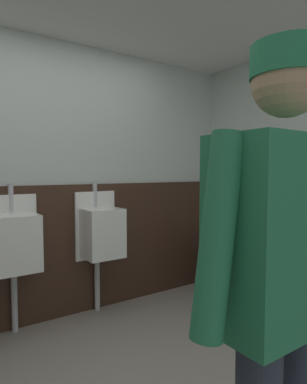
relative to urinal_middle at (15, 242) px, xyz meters
name	(u,v)px	position (x,y,z in m)	size (l,w,h in m)	color
wall_back	(31,181)	(0.19, 0.22, 0.48)	(4.83, 0.12, 2.51)	silver
wainscot_band_back	(35,255)	(0.19, 0.14, -0.17)	(4.23, 0.03, 1.22)	#382319
urinal_middle	(15,242)	(0.00, 0.00, 0.00)	(0.40, 0.34, 1.24)	white
urinal_right	(101,232)	(0.75, 0.00, 0.00)	(0.40, 0.34, 1.24)	white
person	(285,271)	(0.37, -2.16, 0.25)	(0.72, 0.60, 1.73)	#2D3342
trash_bin	(225,269)	(1.97, -0.42, -0.45)	(0.37, 0.37, 0.65)	#38383D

